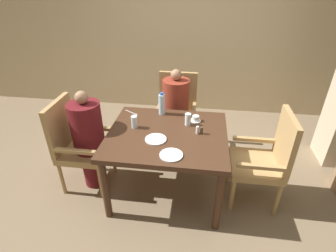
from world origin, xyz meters
name	(u,v)px	position (x,y,z in m)	size (l,w,h in m)	color
ground_plane	(167,188)	(0.00, 0.00, 0.00)	(16.00, 16.00, 0.00)	#7A664C
wall_back	(186,23)	(0.00, 2.08, 1.40)	(8.00, 0.06, 2.80)	#C6B289
dining_table	(167,141)	(0.00, 0.00, 0.63)	(1.15, 1.01, 0.72)	#422819
chair_left_side	(76,142)	(-0.97, 0.00, 0.53)	(0.49, 0.49, 0.99)	#A88451
diner_in_left_chair	(89,140)	(-0.82, 0.00, 0.57)	(0.32, 0.32, 1.11)	#5B1419
chair_far_side	(177,110)	(0.00, 0.89, 0.53)	(0.49, 0.49, 0.99)	#A88451
diner_in_far_chair	(176,112)	(0.00, 0.75, 0.57)	(0.32, 0.32, 1.12)	maroon
chair_right_side	(266,157)	(0.97, 0.00, 0.53)	(0.49, 0.49, 0.99)	#A88451
plate_main_left	(156,139)	(-0.09, -0.13, 0.73)	(0.20, 0.20, 0.01)	white
plate_main_right	(171,155)	(0.08, -0.35, 0.73)	(0.20, 0.20, 0.01)	white
teacup_with_saucer	(196,119)	(0.26, 0.28, 0.75)	(0.12, 0.12, 0.06)	white
water_bottle	(162,104)	(-0.11, 0.39, 0.84)	(0.07, 0.07, 0.25)	silver
glass_tall_near	(188,119)	(0.19, 0.19, 0.79)	(0.06, 0.06, 0.13)	silver
glass_tall_mid	(134,122)	(-0.34, 0.06, 0.79)	(0.06, 0.06, 0.13)	silver
salt_shaker	(197,130)	(0.29, 0.03, 0.76)	(0.03, 0.03, 0.08)	white
pepper_shaker	(201,130)	(0.33, 0.03, 0.76)	(0.03, 0.03, 0.08)	#4C3D2D
fork_beside_plate	(133,113)	(-0.44, 0.36, 0.73)	(0.16, 0.11, 0.00)	silver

